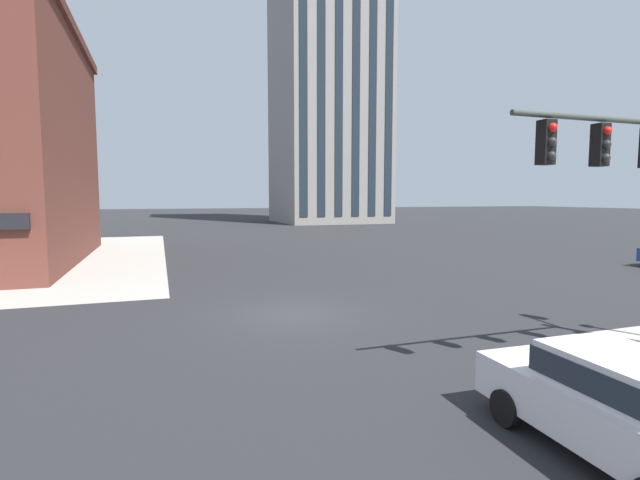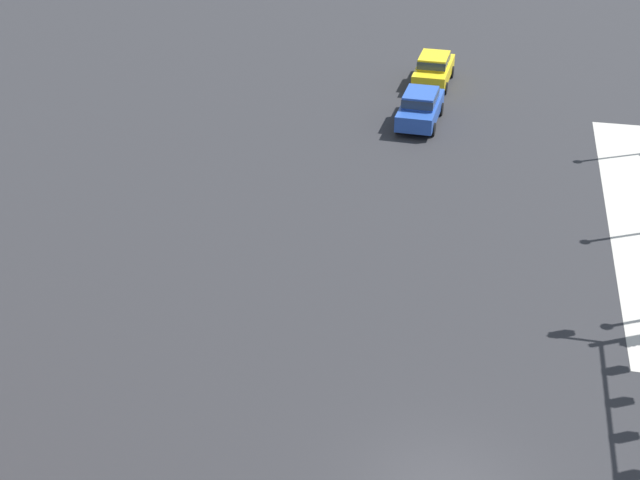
# 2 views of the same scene
# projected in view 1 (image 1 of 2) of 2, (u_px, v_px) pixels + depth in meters

# --- Properties ---
(ground_plane) EXTENTS (320.00, 320.00, 0.00)m
(ground_plane) POSITION_uv_depth(u_px,v_px,m) (294.00, 314.00, 16.13)
(ground_plane) COLOR #262628
(car_main_southbound_far) EXTENTS (1.99, 4.45, 1.68)m
(car_main_southbound_far) POSITION_uv_depth(u_px,v_px,m) (618.00, 402.00, 7.05)
(car_main_southbound_far) COLOR silver
(car_main_southbound_far) RESTS_ON ground
(residential_tower_skyline_right) EXTENTS (16.26, 16.68, 62.83)m
(residential_tower_skyline_right) POSITION_uv_depth(u_px,v_px,m) (328.00, 23.00, 73.91)
(residential_tower_skyline_right) COLOR gray
(residential_tower_skyline_right) RESTS_ON ground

